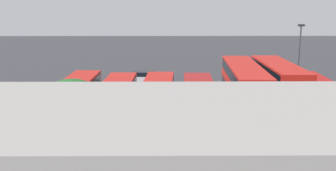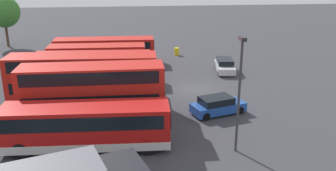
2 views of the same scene
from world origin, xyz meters
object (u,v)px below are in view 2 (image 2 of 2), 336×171
object	(u,v)px
bus_single_deck_near_end	(86,125)
bus_single_deck_sixth	(97,57)
bus_double_decker_third	(83,81)
bus_single_deck_seventh	(105,49)
bus_double_decker_second	(93,94)
waste_bin_yellow	(177,51)
car_small_green	(218,105)
bus_single_deck_fifth	(93,66)
car_hatchback_silver	(225,65)
lamp_post_tall	(240,86)
bus_single_deck_fourth	(89,77)

from	to	relation	value
bus_single_deck_near_end	bus_single_deck_sixth	xyz separation A→B (m)	(17.85, 0.57, -0.00)
bus_double_decker_third	bus_single_deck_seventh	world-z (taller)	bus_double_decker_third
bus_single_deck_near_end	bus_double_decker_second	distance (m)	3.78
waste_bin_yellow	bus_single_deck_seventh	bearing A→B (deg)	106.99
bus_double_decker_second	car_small_green	size ratio (longest dim) A/B	2.25
bus_single_deck_seventh	bus_single_deck_fifth	bearing A→B (deg)	174.00
bus_double_decker_second	car_hatchback_silver	distance (m)	18.27
lamp_post_tall	waste_bin_yellow	size ratio (longest dim) A/B	7.79
bus_single_deck_near_end	car_hatchback_silver	distance (m)	21.02
bus_double_decker_third	lamp_post_tall	size ratio (longest dim) A/B	1.61
car_small_green	waste_bin_yellow	distance (m)	19.67
bus_single_deck_fourth	car_small_green	size ratio (longest dim) A/B	2.30
bus_double_decker_third	bus_single_deck_seventh	bearing A→B (deg)	-3.48
car_hatchback_silver	car_small_green	bearing A→B (deg)	162.56
bus_double_decker_third	bus_single_deck_seventh	xyz separation A→B (m)	(14.68, -0.89, -0.83)
bus_single_deck_fifth	lamp_post_tall	size ratio (longest dim) A/B	1.57
car_hatchback_silver	waste_bin_yellow	bearing A→B (deg)	27.68
bus_single_deck_fourth	car_small_green	world-z (taller)	bus_single_deck_fourth
bus_single_deck_seventh	waste_bin_yellow	world-z (taller)	bus_single_deck_seventh
bus_single_deck_fifth	bus_single_deck_fourth	bearing A→B (deg)	179.28
bus_double_decker_second	bus_single_deck_fifth	size ratio (longest dim) A/B	0.89
bus_single_deck_fifth	bus_single_deck_near_end	bearing A→B (deg)	-177.09
bus_double_decker_third	waste_bin_yellow	distance (m)	20.17
bus_double_decker_third	waste_bin_yellow	size ratio (longest dim) A/B	12.57
car_hatchback_silver	bus_single_deck_seventh	bearing A→B (deg)	68.02
bus_single_deck_near_end	waste_bin_yellow	xyz separation A→B (m)	(24.35, -9.08, -1.15)
bus_double_decker_second	bus_single_deck_sixth	size ratio (longest dim) A/B	0.98
bus_single_deck_fourth	lamp_post_tall	xyz separation A→B (m)	(-12.05, -10.23, 2.75)
car_small_green	lamp_post_tall	size ratio (longest dim) A/B	0.62
bus_single_deck_sixth	waste_bin_yellow	world-z (taller)	bus_single_deck_sixth
bus_single_deck_sixth	car_small_green	bearing A→B (deg)	-141.94
bus_double_decker_second	bus_single_deck_seventh	bearing A→B (deg)	0.41
bus_double_decker_third	car_small_green	xyz separation A→B (m)	(-2.22, -10.59, -1.75)
bus_single_deck_sixth	bus_single_deck_seventh	distance (m)	3.79
bus_single_deck_sixth	waste_bin_yellow	size ratio (longest dim) A/B	11.09
lamp_post_tall	bus_single_deck_seventh	bearing A→B (deg)	22.31
bus_double_decker_third	bus_single_deck_fifth	xyz separation A→B (m)	(7.40, -0.13, -0.83)
bus_single_deck_sixth	lamp_post_tall	distance (m)	21.85
bus_single_deck_sixth	car_small_green	world-z (taller)	bus_single_deck_sixth
bus_double_decker_third	bus_double_decker_second	bearing A→B (deg)	-162.40
bus_single_deck_near_end	bus_double_decker_third	bearing A→B (deg)	7.06
bus_single_deck_sixth	waste_bin_yellow	bearing A→B (deg)	-56.03
car_small_green	bus_single_deck_seventh	bearing A→B (deg)	29.85
bus_single_deck_sixth	car_hatchback_silver	bearing A→B (deg)	-96.69
car_small_green	lamp_post_tall	distance (m)	7.09
bus_single_deck_fifth	bus_double_decker_second	bearing A→B (deg)	-175.19
bus_single_deck_seventh	bus_single_deck_sixth	bearing A→B (deg)	170.80
bus_single_deck_fourth	bus_single_deck_sixth	distance (m)	7.17
bus_double_decker_third	bus_single_deck_sixth	size ratio (longest dim) A/B	1.13
bus_single_deck_near_end	bus_single_deck_fourth	distance (m)	10.70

